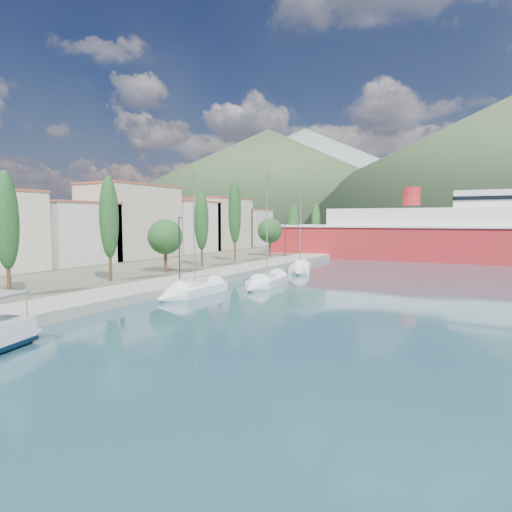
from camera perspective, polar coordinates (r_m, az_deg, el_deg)
The scene contains 10 objects.
ground at distance 139.10m, azimuth 21.91°, elevation 1.78°, with size 1400.00×1400.00×0.00m, color #224752.
quay at distance 51.74m, azimuth -2.19°, elevation -2.03°, with size 5.00×88.00×0.80m, color gray.
land_strip at distance 84.48m, azimuth -20.96°, elevation 0.29°, with size 70.00×148.00×0.70m, color #565644.
town_buildings at distance 74.01m, azimuth -13.07°, elevation 3.93°, with size 9.20×69.20×11.30m.
tree_row at distance 58.98m, azimuth -3.82°, elevation 4.08°, with size 4.03×65.39×11.61m.
lamp_posts at distance 42.73m, azimuth -9.68°, elevation 1.41°, with size 0.15×46.79×6.06m.
sailboat_near at distance 37.12m, azimuth -9.71°, elevation -4.95°, with size 2.53×8.25×11.82m.
sailboat_mid at distance 41.68m, azimuth 0.64°, elevation -3.82°, with size 3.61×9.23×12.94m.
sailboat_far at distance 53.44m, azimuth 5.80°, elevation -1.92°, with size 4.98×8.19×11.48m.
ferry at distance 77.20m, azimuth 26.64°, elevation 2.32°, with size 64.99×18.25×12.74m.
Camera 1 is at (17.84, -17.80, 6.59)m, focal length 30.00 mm.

